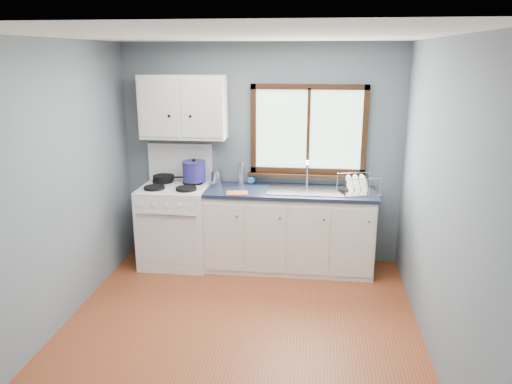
# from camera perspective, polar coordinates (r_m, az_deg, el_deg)

# --- Properties ---
(floor) EXTENTS (3.20, 3.60, 0.02)m
(floor) POSITION_cam_1_polar(r_m,az_deg,el_deg) (4.54, -2.08, -16.10)
(floor) COLOR brown
(floor) RESTS_ON ground
(ceiling) EXTENTS (3.20, 3.60, 0.02)m
(ceiling) POSITION_cam_1_polar(r_m,az_deg,el_deg) (3.87, -2.46, 17.60)
(ceiling) COLOR white
(ceiling) RESTS_ON wall_back
(wall_back) EXTENTS (3.20, 0.02, 2.50)m
(wall_back) POSITION_cam_1_polar(r_m,az_deg,el_deg) (5.77, 0.60, 4.33)
(wall_back) COLOR slate
(wall_back) RESTS_ON ground
(wall_front) EXTENTS (3.20, 0.02, 2.50)m
(wall_front) POSITION_cam_1_polar(r_m,az_deg,el_deg) (2.38, -9.33, -12.76)
(wall_front) COLOR slate
(wall_front) RESTS_ON ground
(wall_left) EXTENTS (0.02, 3.60, 2.50)m
(wall_left) POSITION_cam_1_polar(r_m,az_deg,el_deg) (4.56, -22.66, 0.09)
(wall_left) COLOR slate
(wall_left) RESTS_ON ground
(wall_right) EXTENTS (0.02, 3.60, 2.50)m
(wall_right) POSITION_cam_1_polar(r_m,az_deg,el_deg) (4.10, 20.59, -1.35)
(wall_right) COLOR slate
(wall_right) RESTS_ON ground
(gas_range) EXTENTS (0.76, 0.69, 1.36)m
(gas_range) POSITION_cam_1_polar(r_m,az_deg,el_deg) (5.83, -9.14, -3.46)
(gas_range) COLOR white
(gas_range) RESTS_ON floor
(base_cabinets) EXTENTS (1.85, 0.60, 0.88)m
(base_cabinets) POSITION_cam_1_polar(r_m,az_deg,el_deg) (5.66, 3.80, -4.76)
(base_cabinets) COLOR silver
(base_cabinets) RESTS_ON floor
(countertop) EXTENTS (1.89, 0.64, 0.04)m
(countertop) POSITION_cam_1_polar(r_m,az_deg,el_deg) (5.51, 3.89, 0.02)
(countertop) COLOR black
(countertop) RESTS_ON base_cabinets
(sink) EXTENTS (0.84, 0.46, 0.44)m
(sink) POSITION_cam_1_polar(r_m,az_deg,el_deg) (5.52, 5.75, -0.44)
(sink) COLOR silver
(sink) RESTS_ON countertop
(window) EXTENTS (1.36, 0.10, 1.03)m
(window) POSITION_cam_1_polar(r_m,az_deg,el_deg) (5.66, 5.99, 6.35)
(window) COLOR #9EC6A8
(window) RESTS_ON wall_back
(upper_cabinets) EXTENTS (0.95, 0.35, 0.70)m
(upper_cabinets) POSITION_cam_1_polar(r_m,az_deg,el_deg) (5.66, -8.30, 9.60)
(upper_cabinets) COLOR silver
(upper_cabinets) RESTS_ON wall_back
(skillet) EXTENTS (0.39, 0.29, 0.05)m
(skillet) POSITION_cam_1_polar(r_m,az_deg,el_deg) (5.88, -10.49, 1.65)
(skillet) COLOR black
(skillet) RESTS_ON gas_range
(stockpot) EXTENTS (0.32, 0.32, 0.26)m
(stockpot) POSITION_cam_1_polar(r_m,az_deg,el_deg) (5.74, -7.10, 2.40)
(stockpot) COLOR navy
(stockpot) RESTS_ON gas_range
(utensil_crock) EXTENTS (0.15, 0.15, 0.38)m
(utensil_crock) POSITION_cam_1_polar(r_m,az_deg,el_deg) (5.77, -4.54, 1.71)
(utensil_crock) COLOR silver
(utensil_crock) RESTS_ON countertop
(thermos) EXTENTS (0.07, 0.07, 0.27)m
(thermos) POSITION_cam_1_polar(r_m,az_deg,el_deg) (5.66, -1.74, 2.09)
(thermos) COLOR silver
(thermos) RESTS_ON countertop
(soap_bottle) EXTENTS (0.10, 0.10, 0.24)m
(soap_bottle) POSITION_cam_1_polar(r_m,az_deg,el_deg) (5.71, -0.63, 2.02)
(soap_bottle) COLOR #2561A5
(soap_bottle) RESTS_ON countertop
(dish_towel) EXTENTS (0.25, 0.19, 0.02)m
(dish_towel) POSITION_cam_1_polar(r_m,az_deg,el_deg) (5.34, -2.19, -0.14)
(dish_towel) COLOR #D36135
(dish_towel) RESTS_ON countertop
(dish_rack) EXTENTS (0.47, 0.41, 0.21)m
(dish_rack) POSITION_cam_1_polar(r_m,az_deg,el_deg) (5.47, 11.51, 0.42)
(dish_rack) COLOR silver
(dish_rack) RESTS_ON countertop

